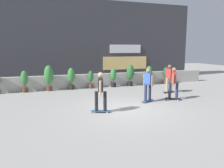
# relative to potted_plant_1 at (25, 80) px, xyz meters

# --- Properties ---
(ground_plane) EXTENTS (48.00, 48.00, 0.00)m
(ground_plane) POSITION_rel_potted_plant_1_xyz_m (4.22, -5.55, -0.74)
(ground_plane) COLOR #9E9B96
(planter_wall) EXTENTS (18.00, 0.40, 0.90)m
(planter_wall) POSITION_rel_potted_plant_1_xyz_m (4.22, 0.45, -0.29)
(planter_wall) COLOR #B2ADA3
(planter_wall) RESTS_ON ground
(building_backdrop) EXTENTS (20.00, 2.08, 6.50)m
(building_backdrop) POSITION_rel_potted_plant_1_xyz_m (4.23, 4.45, 2.51)
(building_backdrop) COLOR #38383D
(building_backdrop) RESTS_ON ground
(potted_plant_1) EXTENTS (0.43, 0.43, 1.32)m
(potted_plant_1) POSITION_rel_potted_plant_1_xyz_m (0.00, 0.00, 0.00)
(potted_plant_1) COLOR brown
(potted_plant_1) RESTS_ON ground
(potted_plant_2) EXTENTS (0.57, 0.57, 1.61)m
(potted_plant_2) POSITION_rel_potted_plant_1_xyz_m (1.43, 0.00, 0.20)
(potted_plant_2) COLOR brown
(potted_plant_2) RESTS_ON ground
(potted_plant_3) EXTENTS (0.47, 0.47, 1.41)m
(potted_plant_3) POSITION_rel_potted_plant_1_xyz_m (2.84, 0.00, 0.06)
(potted_plant_3) COLOR #2D2823
(potted_plant_3) RESTS_ON ground
(potted_plant_4) EXTENTS (0.36, 0.36, 1.18)m
(potted_plant_4) POSITION_rel_potted_plant_1_xyz_m (4.14, 0.00, -0.12)
(potted_plant_4) COLOR brown
(potted_plant_4) RESTS_ON ground
(potted_plant_5) EXTENTS (0.41, 0.41, 1.29)m
(potted_plant_5) POSITION_rel_potted_plant_1_xyz_m (5.74, 0.00, -0.03)
(potted_plant_5) COLOR black
(potted_plant_5) RESTS_ON ground
(potted_plant_6) EXTENTS (0.53, 0.53, 1.52)m
(potted_plant_6) POSITION_rel_potted_plant_1_xyz_m (7.02, 0.00, 0.15)
(potted_plant_6) COLOR black
(potted_plant_6) RESTS_ON ground
(potted_plant_7) EXTENTS (0.46, 0.46, 1.39)m
(potted_plant_7) POSITION_rel_potted_plant_1_xyz_m (8.52, 0.00, 0.05)
(potted_plant_7) COLOR black
(potted_plant_7) RESTS_ON ground
(potted_plant_8) EXTENTS (0.40, 0.40, 1.27)m
(potted_plant_8) POSITION_rel_potted_plant_1_xyz_m (9.95, 0.00, -0.04)
(potted_plant_8) COLOR brown
(potted_plant_8) RESTS_ON ground
(skater_mid_plaza) EXTENTS (0.80, 0.54, 1.70)m
(skater_mid_plaza) POSITION_rel_potted_plant_1_xyz_m (5.88, -4.71, 0.20)
(skater_mid_plaza) COLOR #266699
(skater_mid_plaza) RESTS_ON ground
(skater_by_wall_right) EXTENTS (0.82, 0.54, 1.70)m
(skater_by_wall_right) POSITION_rel_potted_plant_1_xyz_m (3.14, -5.72, 0.20)
(skater_by_wall_right) COLOR #266699
(skater_by_wall_right) RESTS_ON ground
(skater_far_left) EXTENTS (0.82, 0.55, 1.70)m
(skater_far_left) POSITION_rel_potted_plant_1_xyz_m (8.21, -3.06, 0.20)
(skater_far_left) COLOR black
(skater_far_left) RESTS_ON ground
(skater_foreground) EXTENTS (0.74, 0.67, 1.70)m
(skater_foreground) POSITION_rel_potted_plant_1_xyz_m (7.37, -4.72, 0.20)
(skater_foreground) COLOR black
(skater_foreground) RESTS_ON ground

